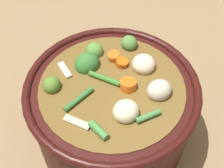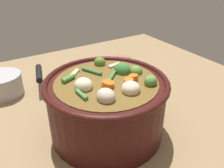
# 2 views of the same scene
# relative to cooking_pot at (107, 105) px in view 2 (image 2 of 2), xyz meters

# --- Properties ---
(ground_plane) EXTENTS (1.10, 1.10, 0.00)m
(ground_plane) POSITION_rel_cooking_pot_xyz_m (0.00, 0.00, -0.07)
(ground_plane) COLOR #8C704C
(cooking_pot) EXTENTS (0.26, 0.26, 0.15)m
(cooking_pot) POSITION_rel_cooking_pot_xyz_m (0.00, 0.00, 0.00)
(cooking_pot) COLOR #38110F
(cooking_pot) RESTS_ON ground_plane
(wooden_spoon) EXTENTS (0.21, 0.21, 0.02)m
(wooden_spoon) POSITION_rel_cooking_pot_xyz_m (0.29, -0.22, -0.06)
(wooden_spoon) COLOR #9A5E48
(wooden_spoon) RESTS_ON ground_plane
(small_saucepan) EXTENTS (0.13, 0.18, 0.06)m
(small_saucepan) POSITION_rel_cooking_pot_xyz_m (0.30, 0.17, -0.04)
(small_saucepan) COLOR #ADADB2
(small_saucepan) RESTS_ON ground_plane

